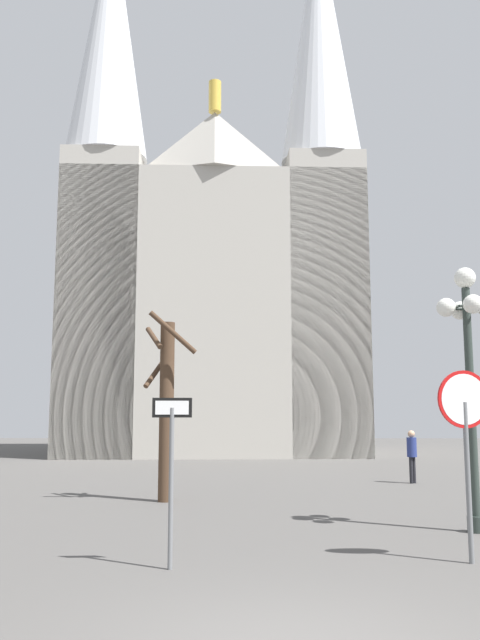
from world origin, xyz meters
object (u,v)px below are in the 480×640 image
object	(u,v)px
cathedral	(214,281)
one_way_arrow_sign	(171,460)
street_lamp	(468,347)
stop_sign	(465,424)
pedestrian_walking	(412,451)
bare_tree	(166,405)

from	to	relation	value
cathedral	one_way_arrow_sign	bearing A→B (deg)	-87.96
one_way_arrow_sign	street_lamp	bearing A→B (deg)	30.24
stop_sign	one_way_arrow_sign	world-z (taller)	stop_sign
cathedral	street_lamp	bearing A→B (deg)	-76.25
stop_sign	pedestrian_walking	bearing A→B (deg)	80.57
stop_sign	pedestrian_walking	distance (m)	12.21
bare_tree	pedestrian_walking	world-z (taller)	bare_tree
cathedral	pedestrian_walking	world-z (taller)	cathedral
one_way_arrow_sign	bare_tree	bearing A→B (deg)	97.87
stop_sign	street_lamp	distance (m)	3.24
cathedral	one_way_arrow_sign	world-z (taller)	cathedral
stop_sign	pedestrian_walking	world-z (taller)	stop_sign
bare_tree	pedestrian_walking	xyz separation A→B (m)	(7.51, 4.86, -1.43)
cathedral	bare_tree	distance (m)	23.50
stop_sign	street_lamp	world-z (taller)	street_lamp
cathedral	stop_sign	bearing A→B (deg)	-79.32
one_way_arrow_sign	pedestrian_walking	bearing A→B (deg)	62.61
street_lamp	one_way_arrow_sign	bearing A→B (deg)	-149.76
street_lamp	pedestrian_walking	distance (m)	9.67
street_lamp	stop_sign	bearing A→B (deg)	-109.95
stop_sign	street_lamp	xyz separation A→B (m)	(0.98, 2.71, 1.47)
stop_sign	one_way_arrow_sign	distance (m)	4.52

